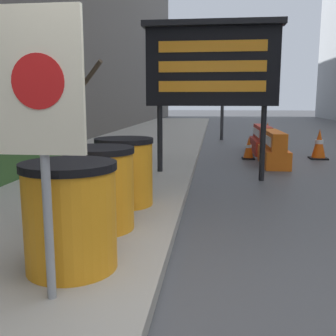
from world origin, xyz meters
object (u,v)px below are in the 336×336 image
(jersey_barrier_orange_far, at_px, (273,150))
(traffic_light_near_curb, at_px, (223,69))
(traffic_cone_mid, at_px, (267,133))
(warning_sign, at_px, (41,105))
(traffic_cone_near, at_px, (319,144))
(traffic_cone_far, at_px, (249,148))
(barrel_drum_middle, at_px, (99,188))
(message_board, at_px, (212,65))
(barrel_drum_back, at_px, (124,171))
(barrel_drum_foreground, at_px, (70,216))
(jersey_barrier_red_striped, at_px, (262,141))

(jersey_barrier_orange_far, xyz_separation_m, traffic_light_near_curb, (-1.08, 5.70, 2.27))
(traffic_cone_mid, relative_size, traffic_light_near_curb, 0.21)
(warning_sign, xyz_separation_m, traffic_cone_mid, (2.91, 11.46, -1.08))
(traffic_cone_near, height_order, traffic_cone_far, traffic_cone_near)
(barrel_drum_middle, relative_size, jersey_barrier_orange_far, 0.50)
(traffic_cone_far, bearing_deg, message_board, -108.98)
(jersey_barrier_orange_far, bearing_deg, barrel_drum_back, -120.14)
(traffic_cone_near, bearing_deg, barrel_drum_foreground, -117.03)
(traffic_cone_far, bearing_deg, barrel_drum_back, -111.30)
(barrel_drum_foreground, xyz_separation_m, warning_sign, (0.04, -0.51, 0.87))
(barrel_drum_foreground, relative_size, jersey_barrier_red_striped, 0.45)
(jersey_barrier_red_striped, bearing_deg, barrel_drum_foreground, -106.26)
(warning_sign, relative_size, traffic_cone_near, 2.49)
(barrel_drum_back, bearing_deg, jersey_barrier_orange_far, 59.86)
(barrel_drum_foreground, height_order, jersey_barrier_orange_far, barrel_drum_foreground)
(barrel_drum_foreground, height_order, warning_sign, warning_sign)
(barrel_drum_middle, height_order, traffic_cone_mid, barrel_drum_middle)
(barrel_drum_foreground, relative_size, traffic_cone_mid, 1.17)
(barrel_drum_back, distance_m, jersey_barrier_red_striped, 7.00)
(message_board, bearing_deg, traffic_cone_far, 71.02)
(warning_sign, relative_size, traffic_cone_far, 3.36)
(barrel_drum_back, bearing_deg, warning_sign, -88.73)
(barrel_drum_middle, bearing_deg, traffic_cone_far, 71.51)
(warning_sign, xyz_separation_m, traffic_cone_near, (3.73, 7.89, -1.06))
(barrel_drum_back, relative_size, traffic_cone_far, 1.52)
(barrel_drum_foreground, distance_m, traffic_cone_near, 8.28)
(barrel_drum_middle, relative_size, jersey_barrier_red_striped, 0.45)
(barrel_drum_middle, height_order, jersey_barrier_orange_far, barrel_drum_middle)
(warning_sign, bearing_deg, jersey_barrier_red_striped, 74.83)
(traffic_cone_mid, distance_m, traffic_cone_far, 3.92)
(barrel_drum_foreground, xyz_separation_m, traffic_cone_near, (3.76, 7.38, -0.19))
(traffic_cone_near, height_order, traffic_cone_mid, traffic_cone_near)
(jersey_barrier_orange_far, relative_size, traffic_cone_mid, 2.35)
(barrel_drum_foreground, distance_m, traffic_cone_far, 7.43)
(jersey_barrier_orange_far, bearing_deg, traffic_cone_far, 119.81)
(traffic_cone_mid, bearing_deg, traffic_cone_far, -104.05)
(barrel_drum_middle, distance_m, warning_sign, 1.74)
(barrel_drum_middle, distance_m, jersey_barrier_red_striped, 7.95)
(warning_sign, height_order, traffic_light_near_curb, traffic_light_near_curb)
(barrel_drum_middle, distance_m, traffic_cone_far, 6.50)
(barrel_drum_middle, height_order, traffic_light_near_curb, traffic_light_near_curb)
(barrel_drum_middle, bearing_deg, barrel_drum_foreground, -86.33)
(traffic_cone_near, relative_size, traffic_cone_mid, 1.04)
(barrel_drum_middle, xyz_separation_m, jersey_barrier_orange_far, (2.55, 5.30, -0.22))
(barrel_drum_foreground, xyz_separation_m, traffic_cone_mid, (2.95, 10.95, -0.20))
(traffic_cone_near, relative_size, traffic_cone_far, 1.35)
(jersey_barrier_orange_far, xyz_separation_m, traffic_cone_mid, (0.46, 4.66, 0.02))
(jersey_barrier_orange_far, bearing_deg, barrel_drum_middle, -115.66)
(barrel_drum_back, relative_size, jersey_barrier_orange_far, 0.50)
(warning_sign, bearing_deg, traffic_cone_far, 75.65)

